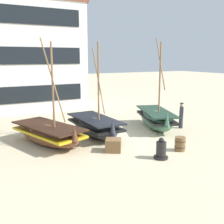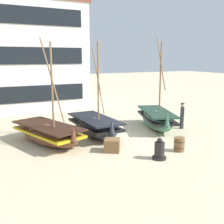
{
  "view_description": "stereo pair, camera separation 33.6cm",
  "coord_description": "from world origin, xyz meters",
  "px_view_note": "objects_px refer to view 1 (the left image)",
  "views": [
    {
      "loc": [
        -7.55,
        -12.91,
        4.57
      ],
      "look_at": [
        0.0,
        1.0,
        1.4
      ],
      "focal_mm": 43.68,
      "sensor_mm": 36.0,
      "label": 1
    },
    {
      "loc": [
        -7.25,
        -13.07,
        4.57
      ],
      "look_at": [
        0.0,
        1.0,
        1.4
      ],
      "focal_mm": 43.68,
      "sensor_mm": 36.0,
      "label": 2
    }
  ],
  "objects_px": {
    "fishing_boat_near_left": "(95,126)",
    "cargo_crate": "(113,145)",
    "fisherman_by_hull": "(181,116)",
    "fishing_boat_centre_large": "(49,134)",
    "fishing_boat_far_right": "(156,118)",
    "capstan_winch": "(161,150)",
    "harbor_building_main": "(25,56)",
    "wooden_barrel": "(180,144)"
  },
  "relations": [
    {
      "from": "fishing_boat_centre_large",
      "to": "cargo_crate",
      "type": "distance_m",
      "value": 3.64
    },
    {
      "from": "fishing_boat_near_left",
      "to": "harbor_building_main",
      "type": "height_order",
      "value": "harbor_building_main"
    },
    {
      "from": "fishing_boat_far_right",
      "to": "wooden_barrel",
      "type": "height_order",
      "value": "fishing_boat_far_right"
    },
    {
      "from": "wooden_barrel",
      "to": "fishing_boat_far_right",
      "type": "bearing_deg",
      "value": 68.25
    },
    {
      "from": "fisherman_by_hull",
      "to": "wooden_barrel",
      "type": "distance_m",
      "value": 4.61
    },
    {
      "from": "fishing_boat_centre_large",
      "to": "fisherman_by_hull",
      "type": "distance_m",
      "value": 8.62
    },
    {
      "from": "fishing_boat_centre_large",
      "to": "fishing_boat_far_right",
      "type": "height_order",
      "value": "fishing_boat_far_right"
    },
    {
      "from": "cargo_crate",
      "to": "wooden_barrel",
      "type": "bearing_deg",
      "value": -26.67
    },
    {
      "from": "capstan_winch",
      "to": "cargo_crate",
      "type": "bearing_deg",
      "value": 127.33
    },
    {
      "from": "cargo_crate",
      "to": "harbor_building_main",
      "type": "relative_size",
      "value": 0.08
    },
    {
      "from": "fishing_boat_near_left",
      "to": "wooden_barrel",
      "type": "height_order",
      "value": "fishing_boat_near_left"
    },
    {
      "from": "fishing_boat_centre_large",
      "to": "fishing_boat_near_left",
      "type": "bearing_deg",
      "value": 4.97
    },
    {
      "from": "fishing_boat_centre_large",
      "to": "wooden_barrel",
      "type": "relative_size",
      "value": 7.98
    },
    {
      "from": "capstan_winch",
      "to": "cargo_crate",
      "type": "height_order",
      "value": "capstan_winch"
    },
    {
      "from": "fishing_boat_near_left",
      "to": "wooden_barrel",
      "type": "distance_m",
      "value": 5.13
    },
    {
      "from": "cargo_crate",
      "to": "harbor_building_main",
      "type": "distance_m",
      "value": 14.3
    },
    {
      "from": "wooden_barrel",
      "to": "fishing_boat_near_left",
      "type": "bearing_deg",
      "value": 120.91
    },
    {
      "from": "fisherman_by_hull",
      "to": "wooden_barrel",
      "type": "xyz_separation_m",
      "value": [
        -3.12,
        -3.36,
        -0.48
      ]
    },
    {
      "from": "cargo_crate",
      "to": "harbor_building_main",
      "type": "xyz_separation_m",
      "value": [
        -1.3,
        13.54,
        4.41
      ]
    },
    {
      "from": "fisherman_by_hull",
      "to": "cargo_crate",
      "type": "xyz_separation_m",
      "value": [
        -6.1,
        -1.86,
        -0.52
      ]
    },
    {
      "from": "capstan_winch",
      "to": "harbor_building_main",
      "type": "relative_size",
      "value": 0.1
    },
    {
      "from": "fishing_boat_centre_large",
      "to": "capstan_winch",
      "type": "bearing_deg",
      "value": -49.21
    },
    {
      "from": "fishing_boat_near_left",
      "to": "cargo_crate",
      "type": "bearing_deg",
      "value": -96.78
    },
    {
      "from": "fishing_boat_far_right",
      "to": "fisherman_by_hull",
      "type": "height_order",
      "value": "fishing_boat_far_right"
    },
    {
      "from": "harbor_building_main",
      "to": "wooden_barrel",
      "type": "bearing_deg",
      "value": -74.11
    },
    {
      "from": "fishing_boat_centre_large",
      "to": "capstan_winch",
      "type": "distance_m",
      "value": 6.03
    },
    {
      "from": "fishing_boat_near_left",
      "to": "harbor_building_main",
      "type": "distance_m",
      "value": 11.52
    },
    {
      "from": "capstan_winch",
      "to": "cargo_crate",
      "type": "distance_m",
      "value": 2.4
    },
    {
      "from": "fisherman_by_hull",
      "to": "fishing_boat_centre_large",
      "type": "bearing_deg",
      "value": 174.72
    },
    {
      "from": "fishing_boat_far_right",
      "to": "capstan_winch",
      "type": "height_order",
      "value": "fishing_boat_far_right"
    },
    {
      "from": "fishing_boat_centre_large",
      "to": "cargo_crate",
      "type": "height_order",
      "value": "fishing_boat_centre_large"
    },
    {
      "from": "cargo_crate",
      "to": "fisherman_by_hull",
      "type": "bearing_deg",
      "value": 16.98
    },
    {
      "from": "fishing_boat_far_right",
      "to": "wooden_barrel",
      "type": "distance_m",
      "value": 4.42
    },
    {
      "from": "harbor_building_main",
      "to": "capstan_winch",
      "type": "bearing_deg",
      "value": -79.88
    },
    {
      "from": "capstan_winch",
      "to": "wooden_barrel",
      "type": "relative_size",
      "value": 1.43
    },
    {
      "from": "wooden_barrel",
      "to": "harbor_building_main",
      "type": "relative_size",
      "value": 0.07
    },
    {
      "from": "fishing_boat_far_right",
      "to": "fisherman_by_hull",
      "type": "distance_m",
      "value": 1.67
    },
    {
      "from": "capstan_winch",
      "to": "harbor_building_main",
      "type": "distance_m",
      "value": 16.27
    },
    {
      "from": "fishing_boat_near_left",
      "to": "fisherman_by_hull",
      "type": "bearing_deg",
      "value": -10.24
    },
    {
      "from": "capstan_winch",
      "to": "wooden_barrel",
      "type": "height_order",
      "value": "capstan_winch"
    },
    {
      "from": "capstan_winch",
      "to": "fisherman_by_hull",
      "type": "bearing_deg",
      "value": 39.06
    },
    {
      "from": "fisherman_by_hull",
      "to": "fishing_boat_near_left",
      "type": "bearing_deg",
      "value": 169.76
    }
  ]
}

